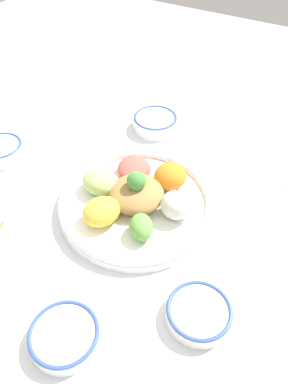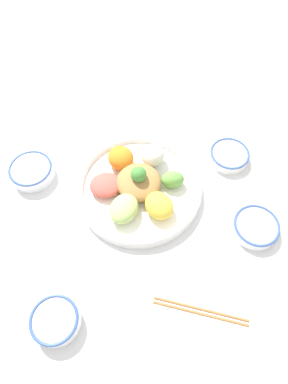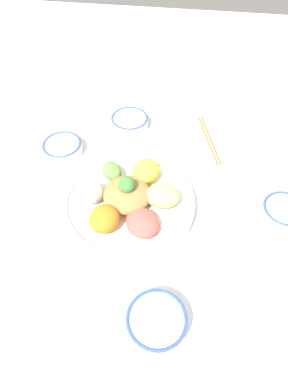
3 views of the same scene
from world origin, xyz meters
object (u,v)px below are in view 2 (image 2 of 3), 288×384
object	(u,v)px
serving_spoon_main	(121,99)
rice_bowl_plain	(32,171)
sauce_bowl_red	(56,321)
salad_platter	(139,185)
rice_bowl_blue	(256,227)
sauce_bowl_dark	(229,155)
chopsticks_pair_near	(201,311)

from	to	relation	value
serving_spoon_main	rice_bowl_plain	bearing A→B (deg)	165.73
sauce_bowl_red	serving_spoon_main	world-z (taller)	sauce_bowl_red
salad_platter	rice_bowl_blue	bearing A→B (deg)	98.46
rice_bowl_plain	salad_platter	bearing A→B (deg)	110.82
sauce_bowl_red	rice_bowl_blue	xyz separation A→B (m)	(-0.43, 0.30, -0.01)
sauce_bowl_red	rice_bowl_blue	distance (m)	0.52
sauce_bowl_dark	rice_bowl_plain	bearing A→B (deg)	-54.08
sauce_bowl_red	chopsticks_pair_near	size ratio (longest dim) A/B	0.50
rice_bowl_plain	chopsticks_pair_near	world-z (taller)	rice_bowl_plain
serving_spoon_main	sauce_bowl_dark	bearing A→B (deg)	-102.34
rice_bowl_blue	rice_bowl_plain	xyz separation A→B (m)	(0.15, -0.60, 0.00)
chopsticks_pair_near	salad_platter	bearing A→B (deg)	-52.35
rice_bowl_blue	serving_spoon_main	size ratio (longest dim) A/B	0.91
salad_platter	serving_spoon_main	distance (m)	0.35
salad_platter	chopsticks_pair_near	world-z (taller)	salad_platter
sauce_bowl_red	chopsticks_pair_near	bearing A→B (deg)	124.21
sauce_bowl_dark	rice_bowl_blue	bearing A→B (deg)	39.68
sauce_bowl_red	chopsticks_pair_near	distance (m)	0.32
rice_bowl_blue	serving_spoon_main	bearing A→B (deg)	-112.18
sauce_bowl_red	rice_bowl_plain	size ratio (longest dim) A/B	0.90
rice_bowl_blue	sauce_bowl_dark	distance (m)	0.23
salad_platter	serving_spoon_main	xyz separation A→B (m)	(-0.27, -0.22, -0.02)
salad_platter	sauce_bowl_dark	xyz separation A→B (m)	(-0.22, 0.17, -0.01)
rice_bowl_plain	serving_spoon_main	bearing A→B (deg)	171.39
sauce_bowl_red	rice_bowl_plain	distance (m)	0.41
sauce_bowl_red	serving_spoon_main	bearing A→B (deg)	-159.61
rice_bowl_blue	chopsticks_pair_near	xyz separation A→B (m)	(0.25, -0.03, -0.01)
salad_platter	chopsticks_pair_near	xyz separation A→B (m)	(0.20, 0.28, -0.02)
chopsticks_pair_near	serving_spoon_main	distance (m)	0.69
sauce_bowl_dark	rice_bowl_plain	size ratio (longest dim) A/B	0.95
salad_platter	rice_bowl_blue	xyz separation A→B (m)	(-0.05, 0.32, -0.01)
salad_platter	rice_bowl_plain	world-z (taller)	salad_platter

